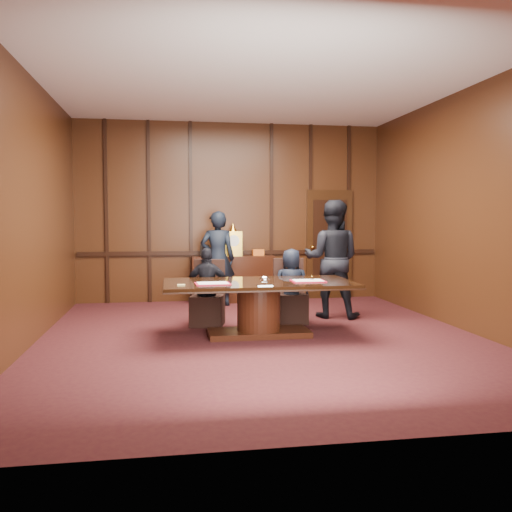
% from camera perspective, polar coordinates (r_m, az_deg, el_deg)
% --- Properties ---
extents(room, '(7.00, 7.04, 3.50)m').
position_cam_1_polar(room, '(7.43, 0.99, 4.70)').
color(room, '#330E12').
rests_on(room, ground).
extents(sideboard, '(1.60, 0.45, 1.54)m').
position_cam_1_polar(sideboard, '(10.58, -2.41, -2.22)').
color(sideboard, black).
rests_on(sideboard, ground).
extents(conference_table, '(2.62, 1.32, 0.76)m').
position_cam_1_polar(conference_table, '(7.52, 0.29, -4.59)').
color(conference_table, black).
rests_on(conference_table, ground).
extents(folder_left, '(0.47, 0.35, 0.02)m').
position_cam_1_polar(folder_left, '(7.21, -4.58, -2.90)').
color(folder_left, '#B8112A').
rests_on(folder_left, conference_table).
extents(folder_right, '(0.47, 0.34, 0.02)m').
position_cam_1_polar(folder_right, '(7.53, 5.49, -2.61)').
color(folder_right, '#B8112A').
rests_on(folder_right, conference_table).
extents(inkstand, '(0.20, 0.14, 0.12)m').
position_cam_1_polar(inkstand, '(7.04, 0.91, -2.68)').
color(inkstand, white).
rests_on(inkstand, conference_table).
extents(notepad, '(0.10, 0.07, 0.01)m').
position_cam_1_polar(notepad, '(7.11, -7.88, -3.03)').
color(notepad, tan).
rests_on(notepad, conference_table).
extents(chair_left, '(0.58, 0.58, 0.99)m').
position_cam_1_polar(chair_left, '(8.34, -5.11, -5.26)').
color(chair_left, black).
rests_on(chair_left, ground).
extents(chair_right, '(0.50, 0.50, 0.99)m').
position_cam_1_polar(chair_right, '(8.53, 3.63, -5.04)').
color(chair_right, black).
rests_on(chair_right, ground).
extents(signatory_left, '(0.73, 0.38, 1.19)m').
position_cam_1_polar(signatory_left, '(8.22, -5.13, -3.27)').
color(signatory_left, black).
rests_on(signatory_left, ground).
extents(signatory_right, '(0.63, 0.47, 1.16)m').
position_cam_1_polar(signatory_right, '(8.42, 3.75, -3.18)').
color(signatory_right, black).
rests_on(signatory_right, ground).
extents(witness_left, '(0.68, 0.49, 1.76)m').
position_cam_1_polar(witness_left, '(10.12, -4.07, -0.26)').
color(witness_left, black).
rests_on(witness_left, ground).
extents(witness_right, '(1.15, 1.05, 1.93)m').
position_cam_1_polar(witness_right, '(8.98, 8.00, -0.30)').
color(witness_right, black).
rests_on(witness_right, ground).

